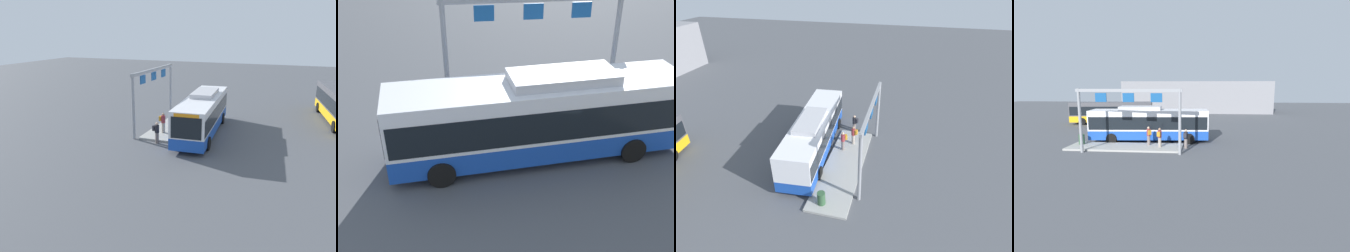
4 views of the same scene
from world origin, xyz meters
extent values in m
plane|color=#4C4F54|center=(0.00, 0.00, 0.00)|extent=(120.00, 120.00, 0.00)
cube|color=#9E9E99|center=(-1.59, -2.85, 0.08)|extent=(10.00, 2.80, 0.16)
cube|color=#1947AD|center=(0.00, 0.00, 0.77)|extent=(11.46, 3.35, 0.85)
cube|color=silver|center=(0.00, 0.00, 2.15)|extent=(11.46, 3.35, 1.90)
cube|color=black|center=(0.00, 0.00, 1.95)|extent=(11.24, 3.38, 1.20)
cube|color=black|center=(5.65, 0.43, 2.05)|extent=(0.20, 2.12, 1.50)
cube|color=#B7B7BC|center=(-0.85, -0.06, 3.28)|extent=(4.08, 2.05, 0.36)
cube|color=orange|center=(5.58, 0.43, 2.90)|extent=(0.25, 1.75, 0.28)
cylinder|color=black|center=(3.75, 1.49, 0.50)|extent=(1.02, 0.38, 1.00)
cylinder|color=black|center=(3.93, -0.90, 0.50)|extent=(1.02, 0.38, 1.00)
cylinder|color=black|center=(-3.53, 0.93, 0.50)|extent=(1.02, 0.38, 1.00)
cylinder|color=black|center=(-3.35, -1.46, 0.50)|extent=(1.02, 0.38, 1.00)
cylinder|color=slate|center=(3.73, -2.52, 0.42)|extent=(0.33, 0.33, 0.85)
cylinder|color=black|center=(3.73, -2.52, 1.15)|extent=(0.40, 0.40, 0.60)
sphere|color=tan|center=(3.73, -2.52, 1.56)|extent=(0.22, 0.22, 0.22)
cube|color=#26262D|center=(3.68, -2.77, 1.18)|extent=(0.31, 0.23, 0.40)
cylinder|color=gray|center=(1.49, -2.91, 0.58)|extent=(0.32, 0.32, 0.85)
cylinder|color=maroon|center=(1.49, -2.91, 1.31)|extent=(0.39, 0.39, 0.60)
sphere|color=#9E755B|center=(1.49, -2.91, 1.72)|extent=(0.22, 0.22, 0.22)
cube|color=#BF7F1E|center=(1.45, -3.16, 1.34)|extent=(0.31, 0.22, 0.40)
cylinder|color=slate|center=(0.39, -2.28, 0.58)|extent=(0.39, 0.39, 0.85)
cylinder|color=maroon|center=(0.39, -2.28, 1.31)|extent=(0.47, 0.47, 0.60)
sphere|color=tan|center=(0.39, -2.28, 1.72)|extent=(0.22, 0.22, 0.22)
cube|color=#BF7F1E|center=(0.53, -2.50, 1.34)|extent=(0.33, 0.30, 0.40)
cylinder|color=gray|center=(-4.65, -4.65, 2.60)|extent=(0.24, 0.24, 5.20)
cylinder|color=gray|center=(3.40, -4.65, 2.60)|extent=(0.24, 0.24, 5.20)
cube|color=gray|center=(-0.63, -4.65, 5.05)|extent=(8.46, 0.20, 0.24)
cube|color=#144C8C|center=(-2.84, -4.65, 4.50)|extent=(0.90, 0.08, 0.70)
cube|color=#144C8C|center=(-0.63, -4.65, 4.50)|extent=(0.90, 0.08, 0.70)
cube|color=#144C8C|center=(1.59, -4.65, 4.50)|extent=(0.90, 0.08, 0.70)
cylinder|color=#2D5133|center=(-5.77, -2.43, 0.61)|extent=(0.52, 0.52, 0.90)
camera|label=1|loc=(25.79, 7.03, 8.45)|focal=35.37mm
camera|label=2|loc=(3.08, 13.15, 9.07)|focal=43.25mm
camera|label=3|loc=(-17.54, -6.89, 13.25)|focal=28.91mm
camera|label=4|loc=(5.18, -23.64, 5.39)|focal=26.54mm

